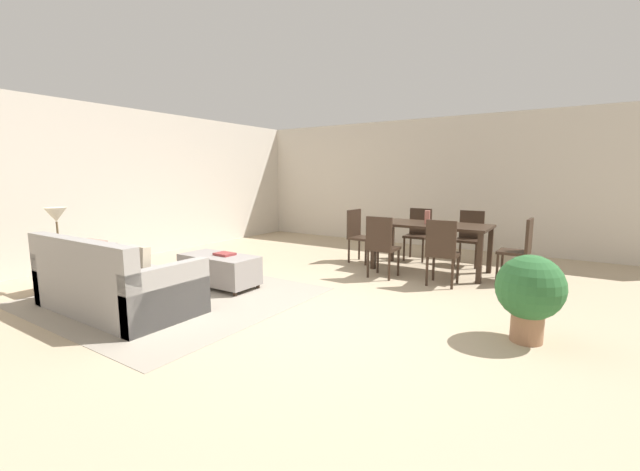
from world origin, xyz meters
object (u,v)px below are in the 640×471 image
at_px(dining_chair_far_left, 419,231).
at_px(book_on_ottoman, 225,254).
at_px(dining_chair_near_right, 442,249).
at_px(dining_chair_far_right, 470,235).
at_px(couch, 114,285).
at_px(dining_chair_head_west, 358,233).
at_px(vase_centerpiece, 427,217).
at_px(dining_table, 431,229).
at_px(ottoman_table, 219,269).
at_px(dining_chair_near_left, 381,243).
at_px(side_table, 60,258).
at_px(dining_chair_head_east, 521,247).
at_px(potted_plant, 530,291).
at_px(table_lamp, 56,216).

bearing_deg(dining_chair_far_left, book_on_ottoman, -116.31).
bearing_deg(dining_chair_far_left, dining_chair_near_right, -60.50).
bearing_deg(dining_chair_far_right, couch, -121.17).
bearing_deg(dining_chair_head_west, dining_chair_near_right, -24.52).
bearing_deg(book_on_ottoman, couch, -102.89).
distance_m(dining_chair_near_right, vase_centerpiece, 0.95).
bearing_deg(vase_centerpiece, couch, -121.59).
distance_m(dining_chair_far_left, dining_chair_head_west, 1.13).
bearing_deg(dining_table, dining_chair_near_right, -62.69).
bearing_deg(dining_table, ottoman_table, -130.64).
distance_m(dining_chair_near_left, vase_centerpiece, 0.96).
height_order(dining_chair_near_right, dining_chair_far_left, same).
xyz_separation_m(dining_chair_far_right, book_on_ottoman, (-2.47, -3.23, -0.07)).
xyz_separation_m(side_table, dining_chair_far_right, (4.04, 4.58, 0.06)).
bearing_deg(dining_chair_far_left, dining_chair_head_east, -23.69).
distance_m(ottoman_table, book_on_ottoman, 0.22).
bearing_deg(dining_table, book_on_ottoman, -130.23).
bearing_deg(dining_chair_far_right, potted_plant, -68.09).
distance_m(couch, vase_centerpiece, 4.45).
relative_size(couch, vase_centerpiece, 9.27).
relative_size(table_lamp, dining_chair_far_right, 0.57).
bearing_deg(potted_plant, dining_chair_near_left, 146.61).
distance_m(dining_chair_head_east, potted_plant, 2.24).
xyz_separation_m(table_lamp, dining_chair_near_right, (4.04, 3.00, -0.47)).
height_order(side_table, dining_chair_near_right, dining_chair_near_right).
xyz_separation_m(ottoman_table, dining_table, (2.12, 2.47, 0.42)).
xyz_separation_m(couch, table_lamp, (-1.26, 0.01, 0.70)).
height_order(side_table, dining_chair_near_left, dining_chair_near_left).
distance_m(vase_centerpiece, book_on_ottoman, 3.14).
bearing_deg(dining_chair_near_left, dining_chair_head_east, 25.51).
xyz_separation_m(dining_chair_head_west, vase_centerpiece, (1.22, -0.02, 0.34)).
bearing_deg(dining_chair_near_left, dining_chair_far_left, 90.15).
height_order(couch, dining_chair_near_left, dining_chair_near_left).
xyz_separation_m(table_lamp, vase_centerpiece, (3.57, 3.75, -0.13)).
relative_size(dining_table, book_on_ottoman, 6.75).
distance_m(table_lamp, dining_chair_near_left, 4.35).
height_order(couch, dining_chair_near_right, dining_chair_near_right).
bearing_deg(book_on_ottoman, dining_chair_near_right, 33.58).
xyz_separation_m(dining_chair_near_right, potted_plant, (1.21, -1.42, -0.04)).
distance_m(table_lamp, dining_chair_head_east, 6.22).
distance_m(side_table, book_on_ottoman, 2.08).
bearing_deg(dining_chair_near_left, side_table, -136.95).
bearing_deg(vase_centerpiece, dining_chair_head_west, 179.18).
xyz_separation_m(ottoman_table, book_on_ottoman, (0.07, 0.04, 0.20)).
bearing_deg(couch, book_on_ottoman, 77.11).
height_order(couch, book_on_ottoman, couch).
relative_size(ottoman_table, vase_centerpiece, 5.37).
height_order(dining_chair_head_east, vase_centerpiece, vase_centerpiece).
relative_size(dining_chair_head_east, dining_chair_head_west, 1.00).
bearing_deg(dining_table, dining_chair_far_right, 62.67).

